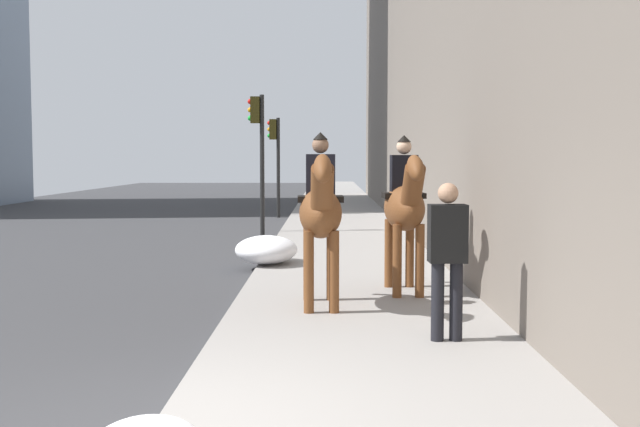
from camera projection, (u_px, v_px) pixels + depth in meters
mounted_horse_near at (321, 210)px, 10.25m from camera, size 2.15×0.62×2.30m
mounted_horse_far at (405, 205)px, 11.35m from camera, size 2.15×0.64×2.30m
pedestrian_greeting at (447, 250)px, 8.38m from camera, size 0.27×0.41×1.70m
traffic_light_near_curb at (259, 141)px, 20.89m from camera, size 0.20×0.44×3.76m
traffic_light_far_curb at (276, 150)px, 27.30m from camera, size 0.20×0.44×3.48m
snow_pile_far at (266, 250)px, 14.61m from camera, size 1.50×1.16×0.52m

